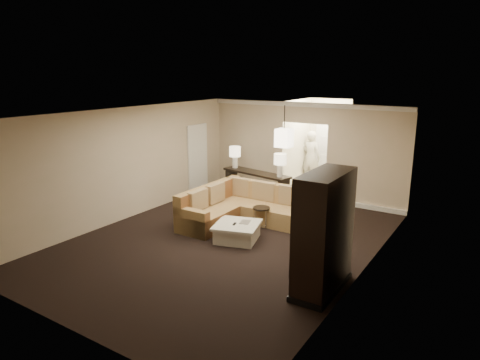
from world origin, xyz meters
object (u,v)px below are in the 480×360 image
Objects in this scene: coffee_table at (237,232)px; person at (311,155)px; armoire at (323,235)px; drink_table at (261,213)px; console_table at (256,184)px; sectional_sofa at (251,209)px.

person is (-0.62, 5.40, 0.79)m from coffee_table.
armoire is at bearing -23.97° from coffee_table.
armoire is 3.17m from drink_table.
console_table is 5.33m from armoire.
sectional_sofa is 1.15m from coffee_table.
sectional_sofa is at bearing 92.42° from person.
armoire is (2.42, -1.07, 0.79)m from coffee_table.
coffee_table is 0.60× the size of person.
sectional_sofa reaches higher than console_table.
armoire reaches higher than person.
armoire is 1.05× the size of person.
coffee_table is 0.53× the size of console_table.
coffee_table is at bearing 156.03° from armoire.
sectional_sofa is 1.48× the size of armoire.
armoire reaches higher than drink_table.
person is (-0.33, 4.30, 0.62)m from sectional_sofa.
drink_table is at bearing 86.25° from coffee_table.
armoire is 4.07× the size of drink_table.
person is at bearing 96.60° from coffee_table.
armoire is at bearing 113.24° from person.
person is at bearing 94.55° from sectional_sofa.
console_table is 1.08× the size of armoire.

